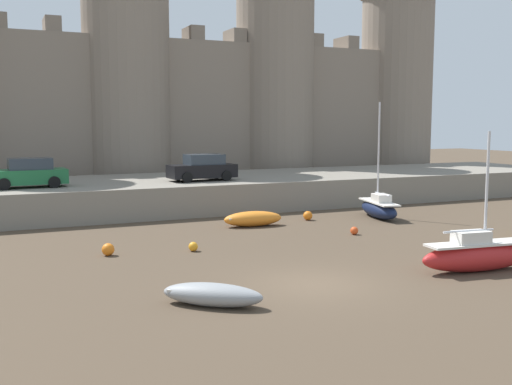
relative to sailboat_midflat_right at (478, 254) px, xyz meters
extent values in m
plane|color=#4C3D2D|center=(-6.32, 0.85, -0.62)|extent=(160.00, 160.00, 0.00)
cube|color=gray|center=(-6.32, 20.58, 0.28)|extent=(61.58, 10.00, 1.80)
cube|color=gray|center=(-6.32, 29.69, 5.21)|extent=(49.58, 2.80, 11.66)
cylinder|color=gray|center=(-6.32, 29.69, 7.73)|extent=(6.46, 6.46, 16.69)
cylinder|color=gray|center=(6.08, 29.69, 7.73)|extent=(6.46, 6.46, 16.69)
cylinder|color=gray|center=(18.48, 29.69, 7.73)|extent=(6.46, 6.46, 16.69)
cube|color=gray|center=(-11.58, 29.69, 11.59)|extent=(1.10, 2.52, 1.10)
cube|color=gray|center=(-1.05, 29.69, 11.59)|extent=(1.10, 2.52, 1.10)
cube|color=gray|center=(2.46, 29.69, 11.59)|extent=(1.10, 2.52, 1.10)
cube|color=gray|center=(9.47, 29.69, 11.59)|extent=(1.10, 2.52, 1.10)
cube|color=gray|center=(12.98, 29.69, 11.59)|extent=(1.10, 2.52, 1.10)
ellipsoid|color=red|center=(0.02, 0.00, -0.09)|extent=(4.73, 1.56, 1.05)
cube|color=silver|center=(0.02, 0.00, 0.39)|extent=(4.16, 1.34, 0.08)
cube|color=silver|center=(-0.32, 0.04, 0.65)|extent=(1.37, 0.83, 0.44)
cylinder|color=silver|center=(0.25, -0.03, 2.43)|extent=(0.10, 0.10, 4.00)
cylinder|color=silver|center=(-0.44, 0.05, 0.88)|extent=(2.09, 0.31, 0.08)
ellipsoid|color=gray|center=(-10.19, -0.03, -0.28)|extent=(3.00, 2.68, 0.68)
ellipsoid|color=silver|center=(-10.19, -0.03, -0.22)|extent=(2.43, 2.16, 0.37)
cube|color=beige|center=(-10.01, -0.17, -0.18)|extent=(0.67, 0.77, 0.06)
cube|color=beige|center=(-11.12, 0.72, -0.20)|extent=(0.55, 0.59, 0.08)
ellipsoid|color=orange|center=(-3.69, 11.93, -0.22)|extent=(3.19, 1.37, 0.79)
ellipsoid|color=gold|center=(-3.69, 11.93, -0.16)|extent=(2.62, 1.08, 0.43)
cube|color=beige|center=(-3.46, 11.91, -0.12)|extent=(0.28, 0.94, 0.06)
cube|color=beige|center=(-4.89, 12.04, -0.14)|extent=(0.33, 0.62, 0.08)
ellipsoid|color=#141E3D|center=(3.91, 11.58, -0.15)|extent=(1.99, 4.23, 0.95)
cube|color=silver|center=(3.91, 11.58, 0.29)|extent=(1.71, 3.71, 0.08)
cube|color=silver|center=(3.84, 11.28, 0.55)|extent=(0.98, 1.27, 0.44)
cylinder|color=silver|center=(3.95, 11.78, 3.10)|extent=(0.10, 0.10, 5.55)
cylinder|color=silver|center=(3.82, 11.18, 0.78)|extent=(0.45, 1.81, 0.08)
sphere|color=orange|center=(-11.80, 7.97, -0.37)|extent=(0.51, 0.51, 0.51)
sphere|color=orange|center=(-8.40, 7.38, -0.42)|extent=(0.39, 0.39, 0.39)
sphere|color=#E04C1E|center=(-0.16, 7.83, -0.43)|extent=(0.38, 0.38, 0.38)
sphere|color=orange|center=(-0.14, 12.49, -0.36)|extent=(0.51, 0.51, 0.51)
cube|color=black|center=(-4.15, 18.69, 1.78)|extent=(4.18, 1.90, 0.80)
cube|color=#2D3842|center=(-4.00, 18.70, 2.48)|extent=(2.33, 1.61, 0.64)
cylinder|color=black|center=(-5.38, 17.78, 1.50)|extent=(0.65, 0.21, 0.64)
cylinder|color=black|center=(-5.46, 19.48, 1.50)|extent=(0.65, 0.21, 0.64)
cylinder|color=black|center=(-2.84, 17.91, 1.50)|extent=(0.65, 0.21, 0.64)
cylinder|color=black|center=(-2.93, 19.61, 1.50)|extent=(0.65, 0.21, 0.64)
cube|color=#1E6638|center=(-14.18, 18.82, 1.78)|extent=(4.18, 1.90, 0.80)
cube|color=#2D3842|center=(-14.03, 18.83, 2.48)|extent=(2.33, 1.61, 0.64)
cylinder|color=black|center=(-15.41, 17.91, 1.50)|extent=(0.65, 0.21, 0.64)
cylinder|color=black|center=(-15.49, 19.61, 1.50)|extent=(0.65, 0.21, 0.64)
cylinder|color=black|center=(-12.87, 18.04, 1.50)|extent=(0.65, 0.21, 0.64)
cylinder|color=black|center=(-12.95, 19.73, 1.50)|extent=(0.65, 0.21, 0.64)
camera|label=1|loc=(-15.92, -16.16, 4.74)|focal=42.00mm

